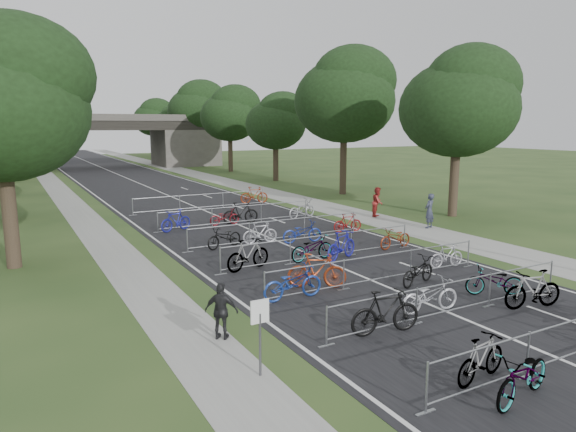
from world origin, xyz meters
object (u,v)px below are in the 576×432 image
object	(u,v)px
pedestrian_a	(429,211)
pedestrian_b	(378,202)
bike_0	(524,377)
overpass_bridge	(101,141)
pedestrian_c	(222,311)
bike_1	(481,359)
park_sign	(260,323)

from	to	relation	value
pedestrian_a	pedestrian_b	distance (m)	4.25
bike_0	pedestrian_a	xyz separation A→B (m)	(11.44, 14.47, 0.42)
overpass_bridge	pedestrian_c	distance (m)	60.10
bike_1	pedestrian_c	world-z (taller)	pedestrian_c
pedestrian_c	pedestrian_b	bearing A→B (deg)	-102.48
park_sign	pedestrian_b	distance (m)	21.62
overpass_bridge	pedestrian_a	distance (m)	52.00
park_sign	bike_0	distance (m)	5.65
pedestrian_a	pedestrian_b	size ratio (longest dim) A/B	1.05
bike_0	pedestrian_c	xyz separation A→B (m)	(-4.27, 5.98, 0.23)
bike_1	pedestrian_c	xyz separation A→B (m)	(-4.19, 4.97, 0.24)
overpass_bridge	pedestrian_a	bearing A→B (deg)	-80.13
bike_1	pedestrian_c	distance (m)	6.51
pedestrian_c	pedestrian_a	bearing A→B (deg)	-113.50
pedestrian_a	pedestrian_b	bearing A→B (deg)	-105.68
overpass_bridge	pedestrian_b	distance (m)	47.79
bike_1	pedestrian_b	distance (m)	21.00
park_sign	pedestrian_b	bearing A→B (deg)	44.24
overpass_bridge	bike_1	bearing A→B (deg)	-92.31
pedestrian_b	pedestrian_c	bearing A→B (deg)	-176.36
pedestrian_c	park_sign	bearing A→B (deg)	128.10
pedestrian_a	pedestrian_c	size ratio (longest dim) A/B	1.24
overpass_bridge	bike_0	world-z (taller)	overpass_bridge
overpass_bridge	bike_1	size ratio (longest dim) A/B	17.39
pedestrian_a	pedestrian_b	xyz separation A→B (m)	(-0.22, 4.24, -0.04)
bike_1	pedestrian_a	distance (m)	17.72
bike_1	pedestrian_c	bearing A→B (deg)	30.92
overpass_bridge	pedestrian_a	world-z (taller)	overpass_bridge
park_sign	bike_0	bearing A→B (deg)	-40.43
overpass_bridge	pedestrian_c	bearing A→B (deg)	-96.50
pedestrian_b	park_sign	bearing A→B (deg)	-171.55
pedestrian_a	pedestrian_b	world-z (taller)	pedestrian_a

